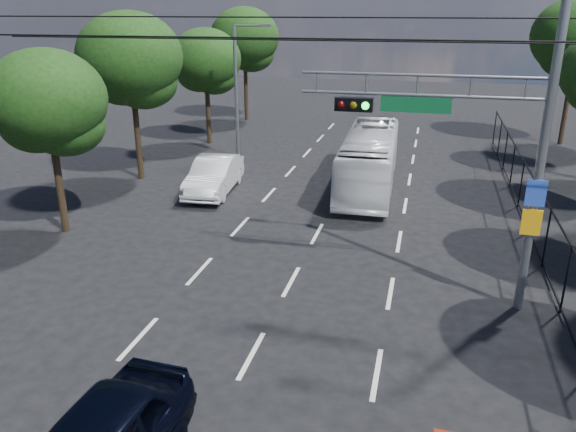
% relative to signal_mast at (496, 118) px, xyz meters
% --- Properties ---
extents(lane_markings, '(6.12, 38.00, 0.01)m').
position_rel_signal_mast_xyz_m(lane_markings, '(-5.28, 6.01, -5.24)').
color(lane_markings, beige).
rests_on(lane_markings, ground).
extents(signal_mast, '(6.43, 0.39, 9.50)m').
position_rel_signal_mast_xyz_m(signal_mast, '(0.00, 0.00, 0.00)').
color(signal_mast, slate).
rests_on(signal_mast, ground).
extents(streetlight_left, '(2.09, 0.22, 7.08)m').
position_rel_signal_mast_xyz_m(streetlight_left, '(-11.62, 14.01, -1.30)').
color(streetlight_left, slate).
rests_on(streetlight_left, ground).
extents(utility_wires, '(22.00, 5.04, 0.74)m').
position_rel_signal_mast_xyz_m(utility_wires, '(-5.28, 0.84, 1.99)').
color(utility_wires, black).
rests_on(utility_wires, ground).
extents(fence_right, '(0.06, 34.03, 2.00)m').
position_rel_signal_mast_xyz_m(fence_right, '(2.32, 4.18, -4.21)').
color(fence_right, black).
rests_on(fence_right, ground).
extents(tree_left_b, '(4.08, 4.08, 6.63)m').
position_rel_signal_mast_xyz_m(tree_left_b, '(-14.47, 2.03, -0.66)').
color(tree_left_b, black).
rests_on(tree_left_b, ground).
extents(tree_left_c, '(4.80, 4.80, 7.80)m').
position_rel_signal_mast_xyz_m(tree_left_c, '(-15.07, 9.03, 0.15)').
color(tree_left_c, black).
rests_on(tree_left_c, ground).
extents(tree_left_d, '(4.20, 4.20, 6.83)m').
position_rel_signal_mast_xyz_m(tree_left_d, '(-14.67, 17.03, -0.52)').
color(tree_left_d, black).
rests_on(tree_left_d, ground).
extents(tree_left_e, '(4.92, 4.92, 7.99)m').
position_rel_signal_mast_xyz_m(tree_left_e, '(-14.87, 25.03, 0.29)').
color(tree_left_e, black).
rests_on(tree_left_e, ground).
extents(white_bus, '(2.58, 9.65, 2.67)m').
position_rel_signal_mast_xyz_m(white_bus, '(-4.12, 10.33, -3.91)').
color(white_bus, white).
rests_on(white_bus, ground).
extents(white_van, '(2.12, 4.92, 1.58)m').
position_rel_signal_mast_xyz_m(white_van, '(-10.78, 7.81, -4.45)').
color(white_van, silver).
rests_on(white_van, ground).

